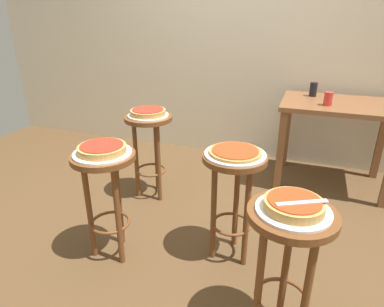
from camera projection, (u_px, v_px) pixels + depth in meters
The scene contains 18 objects.
ground_plane at pixel (190, 234), 2.46m from camera, with size 6.00×6.00×0.00m, color brown.
back_wall at pixel (247, 11), 3.30m from camera, with size 6.00×0.10×3.00m, color beige.
stool_foreground at pixel (288, 248), 1.49m from camera, with size 0.39×0.39×0.72m.
serving_plate_foreground at pixel (293, 210), 1.42m from camera, with size 0.32×0.32×0.01m, color silver.
pizza_foreground at pixel (294, 205), 1.40m from camera, with size 0.25×0.25×0.05m.
stool_middle at pixel (106, 182), 2.06m from camera, with size 0.39×0.39×0.72m.
serving_plate_middle at pixel (103, 153), 1.99m from camera, with size 0.35×0.35×0.01m, color white.
pizza_middle at pixel (102, 149), 1.98m from camera, with size 0.28×0.28×0.05m.
stool_leftside at pixel (233, 184), 2.05m from camera, with size 0.39×0.39×0.72m.
serving_plate_leftside at pixel (235, 154), 1.97m from camera, with size 0.36×0.36×0.01m, color silver.
pizza_leftside at pixel (235, 152), 1.96m from camera, with size 0.31×0.31×0.02m.
stool_rear at pixel (149, 138), 2.78m from camera, with size 0.39×0.39×0.72m.
serving_plate_rear at pixel (148, 115), 2.70m from camera, with size 0.33×0.33×0.01m, color silver.
pizza_rear at pixel (148, 112), 2.69m from camera, with size 0.28×0.28×0.05m.
dining_table at pixel (337, 117), 2.93m from camera, with size 0.96×0.68×0.78m.
cup_near_edge at pixel (328, 99), 2.77m from camera, with size 0.07×0.07×0.11m, color red.
cup_far_edge at pixel (313, 89), 3.07m from camera, with size 0.07×0.07×0.13m, color black.
pizza_server_knife at pixel (302, 203), 1.37m from camera, with size 0.22×0.02×0.01m, color silver.
Camera 1 is at (0.70, -1.91, 1.50)m, focal length 31.51 mm.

